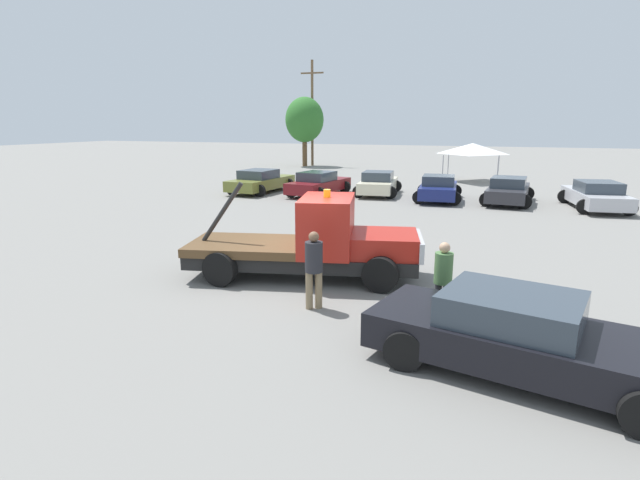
{
  "coord_description": "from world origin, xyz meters",
  "views": [
    {
      "loc": [
        4.78,
        -11.78,
        4.01
      ],
      "look_at": [
        0.5,
        0.0,
        1.05
      ],
      "focal_mm": 28.0,
      "sensor_mm": 36.0,
      "label": 1
    }
  ],
  "objects": [
    {
      "name": "person_near_truck",
      "position": [
        3.82,
        -1.79,
        0.96
      ],
      "size": [
        0.37,
        0.37,
        1.67
      ],
      "rotation": [
        0.0,
        0.0,
        1.0
      ],
      "color": "#38383D",
      "rests_on": "ground"
    },
    {
      "name": "canopy_tent_white",
      "position": [
        2.78,
        24.43,
        2.26
      ],
      "size": [
        3.56,
        3.56,
        2.63
      ],
      "color": "#9E9EA3",
      "rests_on": "ground"
    },
    {
      "name": "ground_plane",
      "position": [
        0.0,
        0.0,
        0.0
      ],
      "size": [
        160.0,
        160.0,
        0.0
      ],
      "primitive_type": "plane",
      "color": "gray"
    },
    {
      "name": "utility_pole",
      "position": [
        -12.33,
        33.17,
        5.06
      ],
      "size": [
        2.2,
        0.24,
        9.6
      ],
      "color": "brown",
      "rests_on": "ground"
    },
    {
      "name": "parked_car_silver",
      "position": [
        9.05,
        14.64,
        0.65
      ],
      "size": [
        2.96,
        5.04,
        1.34
      ],
      "rotation": [
        0.0,
        0.0,
        1.72
      ],
      "color": "#B7B7BC",
      "rests_on": "ground"
    },
    {
      "name": "foreground_car",
      "position": [
        5.29,
        -3.66,
        0.65
      ],
      "size": [
        5.27,
        2.98,
        1.34
      ],
      "rotation": [
        0.0,
        0.0,
        -0.23
      ],
      "color": "black",
      "rests_on": "ground"
    },
    {
      "name": "parked_car_charcoal",
      "position": [
        5.16,
        15.17,
        0.65
      ],
      "size": [
        2.66,
        4.85,
        1.34
      ],
      "rotation": [
        0.0,
        0.0,
        1.49
      ],
      "color": "#2D2D33",
      "rests_on": "ground"
    },
    {
      "name": "person_at_hood",
      "position": [
        1.1,
        -2.05,
        1.0
      ],
      "size": [
        0.39,
        0.39,
        1.74
      ],
      "rotation": [
        0.0,
        0.0,
        2.13
      ],
      "color": "#847051",
      "rests_on": "ground"
    },
    {
      "name": "tree_left",
      "position": [
        -12.74,
        32.26,
        4.24
      ],
      "size": [
        3.54,
        3.54,
        6.32
      ],
      "color": "brown",
      "rests_on": "ground"
    },
    {
      "name": "parked_car_cream",
      "position": [
        -1.75,
        15.83,
        0.65
      ],
      "size": [
        2.69,
        4.48,
        1.34
      ],
      "rotation": [
        0.0,
        0.0,
        1.67
      ],
      "color": "beige",
      "rests_on": "ground"
    },
    {
      "name": "tow_truck",
      "position": [
        0.36,
        0.08,
        0.93
      ],
      "size": [
        6.35,
        3.29,
        2.51
      ],
      "rotation": [
        0.0,
        0.0,
        0.23
      ],
      "color": "black",
      "rests_on": "ground"
    },
    {
      "name": "parked_car_maroon",
      "position": [
        -4.88,
        14.56,
        0.65
      ],
      "size": [
        2.86,
        4.86,
        1.34
      ],
      "rotation": [
        0.0,
        0.0,
        1.42
      ],
      "color": "maroon",
      "rests_on": "ground"
    },
    {
      "name": "parked_car_navy",
      "position": [
        1.72,
        14.86,
        0.65
      ],
      "size": [
        2.61,
        4.46,
        1.34
      ],
      "rotation": [
        0.0,
        0.0,
        1.65
      ],
      "color": "navy",
      "rests_on": "ground"
    },
    {
      "name": "parked_car_olive",
      "position": [
        -8.5,
        14.54,
        0.65
      ],
      "size": [
        2.8,
        5.04,
        1.34
      ],
      "rotation": [
        0.0,
        0.0,
        1.48
      ],
      "color": "olive",
      "rests_on": "ground"
    }
  ]
}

